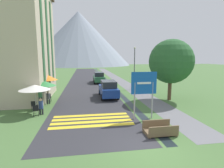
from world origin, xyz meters
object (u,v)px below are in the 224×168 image
cafe_umbrella_front_white (35,87)px  tree_by_path (171,62)px  hotel_building (19,36)px  cafe_umbrella_middle_green (45,84)px  cafe_chair_nearest (36,109)px  person_seated_near (48,97)px  person_standing_terrace (40,96)px  streetlamp (134,65)px  parked_car_far (99,77)px  parked_car_near (108,89)px  cafe_chair_far_left (49,97)px  cafe_umbrella_rear_orange (47,78)px  road_sign (144,88)px  cafe_chair_near_right (34,105)px  footbridge (160,130)px  person_seated_far (41,106)px

cafe_umbrella_front_white → tree_by_path: 12.68m
hotel_building → cafe_umbrella_middle_green: 6.23m
cafe_chair_nearest → person_seated_near: bearing=64.1°
person_standing_terrace → streetlamp: 13.10m
cafe_umbrella_middle_green → person_seated_near: 1.43m
cafe_umbrella_front_white → parked_car_far: bearing=68.6°
cafe_umbrella_front_white → cafe_umbrella_middle_green: 2.31m
parked_car_near → parked_car_far: 11.14m
cafe_chair_far_left → streetlamp: size_ratio=0.15×
tree_by_path → cafe_umbrella_rear_orange: bearing=169.2°
cafe_chair_far_left → cafe_umbrella_front_white: 3.85m
person_standing_terrace → cafe_chair_nearest: bearing=-86.2°
road_sign → cafe_umbrella_middle_green: (-7.53, 4.69, -0.22)m
tree_by_path → cafe_umbrella_front_white: bearing=-168.4°
hotel_building → cafe_chair_near_right: bearing=-63.9°
parked_car_far → cafe_umbrella_front_white: size_ratio=1.96×
cafe_chair_nearest → person_seated_near: person_seated_near is taller
parked_car_far → cafe_chair_near_right: (-6.49, -15.22, -0.40)m
road_sign → footbridge: size_ratio=1.95×
cafe_chair_near_right → cafe_chair_nearest: 1.39m
road_sign → person_seated_far: road_sign is taller
hotel_building → cafe_umbrella_middle_green: bearing=-47.5°
person_standing_terrace → tree_by_path: size_ratio=0.29×
cafe_chair_nearest → cafe_chair_far_left: (0.11, 4.20, 0.00)m
hotel_building → tree_by_path: 15.50m
footbridge → cafe_umbrella_rear_orange: 12.77m
cafe_umbrella_middle_green → cafe_umbrella_rear_orange: 2.60m
road_sign → cafe_chair_near_right: 8.81m
person_seated_far → streetlamp: 13.92m
hotel_building → footbridge: 16.15m
road_sign → cafe_chair_nearest: (-7.62, 1.72, -1.70)m
footbridge → cafe_umbrella_front_white: (-7.89, 4.97, 1.82)m
cafe_chair_nearest → person_seated_far: person_seated_far is taller
hotel_building → road_sign: size_ratio=3.60×
cafe_umbrella_rear_orange → person_seated_near: (0.38, -2.07, -1.59)m
parked_car_near → streetlamp: (4.15, 4.30, 2.43)m
cafe_umbrella_middle_green → person_seated_far: 2.94m
cafe_chair_near_right → person_standing_terrace: bearing=71.7°
parked_car_near → cafe_chair_near_right: size_ratio=5.10×
cafe_umbrella_rear_orange → parked_car_near: bearing=-1.5°
person_seated_near → cafe_chair_near_right: bearing=-107.1°
cafe_chair_far_left → person_seated_far: 3.86m
cafe_umbrella_front_white → person_seated_far: cafe_umbrella_front_white is taller
parked_car_near → person_standing_terrace: bearing=-151.9°
parked_car_far → person_standing_terrace: parked_car_far is taller
hotel_building → streetlamp: 13.94m
tree_by_path → parked_car_far: bearing=114.6°
road_sign → cafe_chair_nearest: 8.00m
footbridge → cafe_chair_far_left: bearing=131.9°
hotel_building → person_standing_terrace: size_ratio=6.67×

